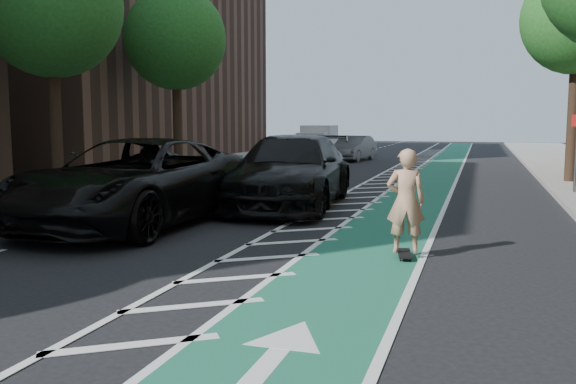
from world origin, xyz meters
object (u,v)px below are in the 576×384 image
at_px(suv_far, 291,171).
at_px(barrel_a, 194,192).
at_px(suv_near, 136,182).
at_px(skateboarder, 406,201).

bearing_deg(suv_far, barrel_a, -152.96).
xyz_separation_m(suv_near, barrel_a, (0.20, 2.43, -0.49)).
height_order(skateboarder, suv_far, suv_far).
height_order(skateboarder, suv_near, suv_near).
bearing_deg(suv_far, suv_near, -127.12).
bearing_deg(barrel_a, skateboarder, -34.40).
bearing_deg(suv_near, skateboarder, -13.00).
height_order(suv_near, barrel_a, suv_near).
height_order(skateboarder, barrel_a, skateboarder).
bearing_deg(suv_near, barrel_a, 87.08).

